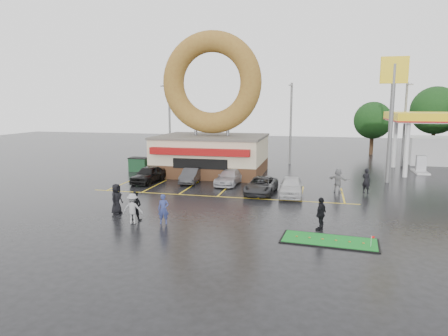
% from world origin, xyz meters
% --- Properties ---
extents(ground, '(120.00, 120.00, 0.00)m').
position_xyz_m(ground, '(0.00, 0.00, 0.00)').
color(ground, black).
rests_on(ground, ground).
extents(donut_shop, '(10.20, 8.70, 13.50)m').
position_xyz_m(donut_shop, '(-3.00, 12.97, 4.46)').
color(donut_shop, '#472B19').
rests_on(donut_shop, ground).
extents(gas_station, '(12.30, 13.65, 5.90)m').
position_xyz_m(gas_station, '(20.00, 20.94, 3.70)').
color(gas_station, silver).
rests_on(gas_station, ground).
extents(shell_sign, '(2.20, 0.36, 10.60)m').
position_xyz_m(shell_sign, '(13.00, 12.00, 7.38)').
color(shell_sign, slate).
rests_on(shell_sign, ground).
extents(streetlight_left, '(0.40, 2.21, 9.00)m').
position_xyz_m(streetlight_left, '(-10.00, 19.92, 4.78)').
color(streetlight_left, slate).
rests_on(streetlight_left, ground).
extents(streetlight_mid, '(0.40, 2.21, 9.00)m').
position_xyz_m(streetlight_mid, '(4.00, 20.92, 4.78)').
color(streetlight_mid, slate).
rests_on(streetlight_mid, ground).
extents(streetlight_right, '(0.40, 2.21, 9.00)m').
position_xyz_m(streetlight_right, '(16.00, 21.92, 4.78)').
color(streetlight_right, slate).
rests_on(streetlight_right, ground).
extents(tree_far_c, '(6.30, 6.30, 9.00)m').
position_xyz_m(tree_far_c, '(22.00, 34.00, 5.84)').
color(tree_far_c, '#332114').
rests_on(tree_far_c, ground).
extents(tree_far_d, '(4.90, 4.90, 7.00)m').
position_xyz_m(tree_far_d, '(14.00, 32.00, 4.53)').
color(tree_far_d, '#332114').
rests_on(tree_far_d, ground).
extents(car_black, '(1.97, 4.32, 1.44)m').
position_xyz_m(car_black, '(-7.07, 7.08, 0.72)').
color(car_black, black).
rests_on(car_black, ground).
extents(car_dgrey, '(1.64, 3.88, 1.25)m').
position_xyz_m(car_dgrey, '(-3.52, 8.00, 0.62)').
color(car_dgrey, '#2A2A2C').
rests_on(car_dgrey, ground).
extents(car_silver, '(1.99, 4.32, 1.22)m').
position_xyz_m(car_silver, '(-0.13, 8.00, 0.61)').
color(car_silver, '#ABABB0').
rests_on(car_silver, ground).
extents(car_grey, '(2.32, 4.55, 1.23)m').
position_xyz_m(car_grey, '(2.96, 5.27, 0.62)').
color(car_grey, '#2A2B2D').
rests_on(car_grey, ground).
extents(car_white, '(1.84, 4.23, 1.42)m').
position_xyz_m(car_white, '(5.25, 4.88, 0.71)').
color(car_white, silver).
rests_on(car_white, ground).
extents(person_blue, '(0.70, 0.55, 1.69)m').
position_xyz_m(person_blue, '(-1.32, -3.75, 0.85)').
color(person_blue, navy).
rests_on(person_blue, ground).
extents(person_blackjkt, '(0.84, 0.66, 1.70)m').
position_xyz_m(person_blackjkt, '(-3.21, -3.46, 0.85)').
color(person_blackjkt, black).
rests_on(person_blackjkt, ground).
extents(person_hoodie, '(1.21, 0.82, 1.74)m').
position_xyz_m(person_hoodie, '(-3.02, -4.14, 0.87)').
color(person_hoodie, gray).
rests_on(person_hoodie, ground).
extents(person_bystander, '(0.71, 0.99, 1.89)m').
position_xyz_m(person_bystander, '(-4.92, -2.47, 0.94)').
color(person_bystander, black).
rests_on(person_bystander, ground).
extents(person_cameraman, '(0.84, 1.15, 1.81)m').
position_xyz_m(person_cameraman, '(7.36, -2.90, 0.91)').
color(person_cameraman, black).
rests_on(person_cameraman, ground).
extents(person_walker_near, '(1.74, 1.31, 1.83)m').
position_xyz_m(person_walker_near, '(8.67, 7.13, 0.91)').
color(person_walker_near, gray).
rests_on(person_walker_near, ground).
extents(person_walker_far, '(0.83, 0.78, 1.90)m').
position_xyz_m(person_walker_far, '(10.74, 7.19, 0.95)').
color(person_walker_far, black).
rests_on(person_walker_far, ground).
extents(dumpster, '(1.81, 1.21, 1.30)m').
position_xyz_m(dumpster, '(-10.47, 12.45, 0.65)').
color(dumpster, '#173C22').
rests_on(dumpster, ground).
extents(putting_green, '(4.87, 2.43, 0.59)m').
position_xyz_m(putting_green, '(7.79, -4.64, 0.04)').
color(putting_green, black).
rests_on(putting_green, ground).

